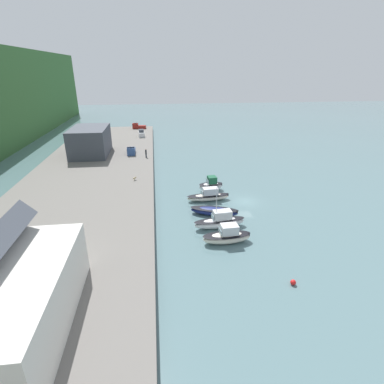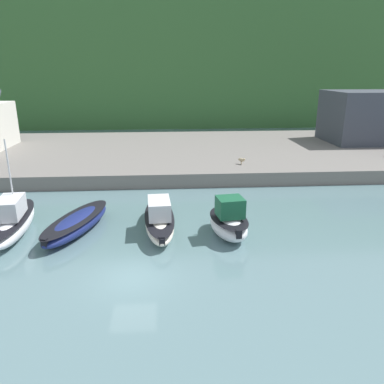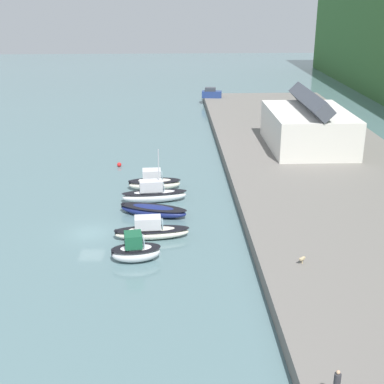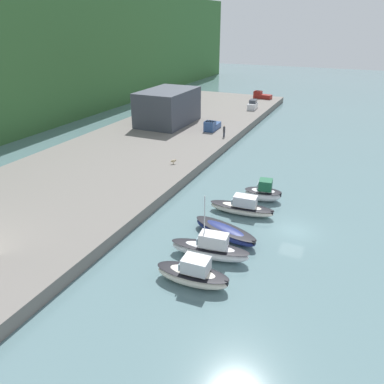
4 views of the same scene
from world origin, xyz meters
name	(u,v)px [view 4 (image 4 of 4)]	position (x,y,z in m)	size (l,w,h in m)	color
ground_plane	(294,231)	(0.00, 0.00, 0.00)	(320.00, 320.00, 0.00)	slate
quay_promenade	(80,182)	(0.00, 28.84, 0.68)	(139.23, 25.89, 1.37)	slate
yacht_club_building	(168,107)	(30.78, 31.41, 4.73)	(13.70, 8.67, 6.73)	#3D424C
moored_boat_0	(193,274)	(-12.56, 6.27, 0.95)	(2.57, 6.63, 2.60)	white
moored_boat_1	(210,249)	(-8.40, 6.36, 0.98)	(2.76, 7.82, 6.41)	white
moored_boat_2	(225,232)	(-4.26, 6.38, 0.64)	(4.55, 8.01, 1.19)	navy
moored_boat_3	(242,207)	(1.41, 6.29, 0.84)	(2.49, 7.69, 2.34)	white
moored_boat_4	(263,193)	(6.06, 5.02, 1.02)	(2.90, 4.82, 2.77)	silver
parked_car_0	(253,105)	(51.20, 19.47, 2.29)	(4.33, 2.14, 2.16)	silver
pickup_truck_0	(212,126)	(29.61, 21.39, 2.19)	(4.76, 2.06, 1.90)	#2D4C84
pickup_truck_1	(261,95)	(65.15, 21.09, 2.19)	(2.51, 4.93, 1.90)	maroon
person_on_quay	(224,131)	(26.07, 17.57, 2.47)	(0.40, 0.40, 2.14)	#232838
dog_on_quay	(173,161)	(9.78, 19.52, 1.83)	(0.76, 0.80, 0.68)	tan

